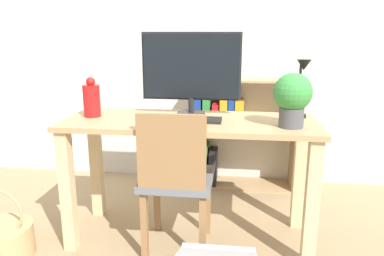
{
  "coord_description": "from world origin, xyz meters",
  "views": [
    {
      "loc": [
        0.28,
        -2.09,
        1.23
      ],
      "look_at": [
        0.0,
        0.1,
        0.67
      ],
      "focal_mm": 35.0,
      "sensor_mm": 36.0,
      "label": 1
    }
  ],
  "objects_px": {
    "monitor": "(191,69)",
    "chair": "(176,176)",
    "vase": "(92,99)",
    "basket": "(2,240)",
    "keyboard": "(186,119)",
    "potted_plant": "(293,97)",
    "desk_lamp": "(301,83)",
    "bookshelf": "(224,131)"
  },
  "relations": [
    {
      "from": "vase",
      "to": "potted_plant",
      "type": "relative_size",
      "value": 0.82
    },
    {
      "from": "monitor",
      "to": "potted_plant",
      "type": "distance_m",
      "value": 0.63
    },
    {
      "from": "chair",
      "to": "basket",
      "type": "height_order",
      "value": "chair"
    },
    {
      "from": "vase",
      "to": "desk_lamp",
      "type": "xyz_separation_m",
      "value": [
        1.22,
        0.08,
        0.11
      ]
    },
    {
      "from": "monitor",
      "to": "keyboard",
      "type": "relative_size",
      "value": 1.47
    },
    {
      "from": "monitor",
      "to": "bookshelf",
      "type": "height_order",
      "value": "monitor"
    },
    {
      "from": "monitor",
      "to": "potted_plant",
      "type": "relative_size",
      "value": 2.07
    },
    {
      "from": "desk_lamp",
      "to": "bookshelf",
      "type": "bearing_deg",
      "value": 120.78
    },
    {
      "from": "monitor",
      "to": "potted_plant",
      "type": "bearing_deg",
      "value": -23.68
    },
    {
      "from": "vase",
      "to": "potted_plant",
      "type": "height_order",
      "value": "potted_plant"
    },
    {
      "from": "monitor",
      "to": "chair",
      "type": "xyz_separation_m",
      "value": [
        -0.05,
        -0.31,
        -0.57
      ]
    },
    {
      "from": "keyboard",
      "to": "desk_lamp",
      "type": "xyz_separation_m",
      "value": [
        0.65,
        0.12,
        0.2
      ]
    },
    {
      "from": "monitor",
      "to": "keyboard",
      "type": "xyz_separation_m",
      "value": [
        -0.01,
        -0.18,
        -0.27
      ]
    },
    {
      "from": "keyboard",
      "to": "vase",
      "type": "bearing_deg",
      "value": 175.5
    },
    {
      "from": "bookshelf",
      "to": "basket",
      "type": "relative_size",
      "value": 2.15
    },
    {
      "from": "bookshelf",
      "to": "monitor",
      "type": "bearing_deg",
      "value": -104.07
    },
    {
      "from": "monitor",
      "to": "vase",
      "type": "height_order",
      "value": "monitor"
    },
    {
      "from": "vase",
      "to": "basket",
      "type": "height_order",
      "value": "vase"
    },
    {
      "from": "chair",
      "to": "basket",
      "type": "relative_size",
      "value": 2.03
    },
    {
      "from": "potted_plant",
      "to": "basket",
      "type": "xyz_separation_m",
      "value": [
        -1.57,
        -0.25,
        -0.81
      ]
    },
    {
      "from": "monitor",
      "to": "basket",
      "type": "relative_size",
      "value": 1.43
    },
    {
      "from": "desk_lamp",
      "to": "chair",
      "type": "bearing_deg",
      "value": -159.55
    },
    {
      "from": "potted_plant",
      "to": "chair",
      "type": "height_order",
      "value": "potted_plant"
    },
    {
      "from": "bookshelf",
      "to": "basket",
      "type": "distance_m",
      "value": 1.73
    },
    {
      "from": "desk_lamp",
      "to": "chair",
      "type": "relative_size",
      "value": 0.41
    },
    {
      "from": "vase",
      "to": "basket",
      "type": "xyz_separation_m",
      "value": [
        -0.43,
        -0.37,
        -0.75
      ]
    },
    {
      "from": "monitor",
      "to": "desk_lamp",
      "type": "bearing_deg",
      "value": -4.64
    },
    {
      "from": "keyboard",
      "to": "basket",
      "type": "xyz_separation_m",
      "value": [
        -1.0,
        -0.32,
        -0.65
      ]
    },
    {
      "from": "monitor",
      "to": "chair",
      "type": "height_order",
      "value": "monitor"
    },
    {
      "from": "potted_plant",
      "to": "basket",
      "type": "distance_m",
      "value": 1.79
    },
    {
      "from": "desk_lamp",
      "to": "potted_plant",
      "type": "relative_size",
      "value": 1.2
    },
    {
      "from": "monitor",
      "to": "basket",
      "type": "distance_m",
      "value": 1.46
    },
    {
      "from": "chair",
      "to": "keyboard",
      "type": "bearing_deg",
      "value": 63.6
    },
    {
      "from": "vase",
      "to": "keyboard",
      "type": "bearing_deg",
      "value": -4.5
    },
    {
      "from": "desk_lamp",
      "to": "chair",
      "type": "xyz_separation_m",
      "value": [
        -0.68,
        -0.26,
        -0.5
      ]
    },
    {
      "from": "vase",
      "to": "basket",
      "type": "bearing_deg",
      "value": -139.51
    },
    {
      "from": "monitor",
      "to": "bookshelf",
      "type": "relative_size",
      "value": 0.67
    },
    {
      "from": "keyboard",
      "to": "chair",
      "type": "relative_size",
      "value": 0.48
    },
    {
      "from": "keyboard",
      "to": "potted_plant",
      "type": "height_order",
      "value": "potted_plant"
    },
    {
      "from": "chair",
      "to": "desk_lamp",
      "type": "bearing_deg",
      "value": 10.85
    },
    {
      "from": "desk_lamp",
      "to": "basket",
      "type": "distance_m",
      "value": 1.91
    },
    {
      "from": "keyboard",
      "to": "desk_lamp",
      "type": "distance_m",
      "value": 0.69
    }
  ]
}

